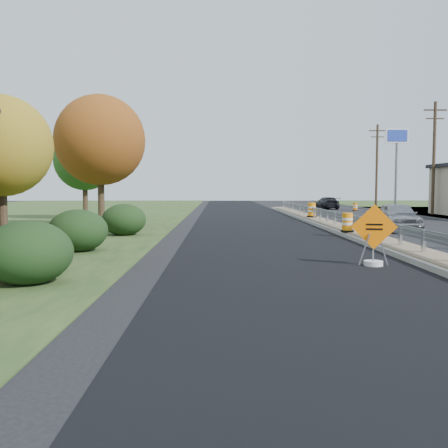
{
  "coord_description": "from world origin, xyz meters",
  "views": [
    {
      "loc": [
        -6.53,
        -17.67,
        2.27
      ],
      "look_at": [
        -6.34,
        -1.6,
        1.1
      ],
      "focal_mm": 40.0,
      "sensor_mm": 36.0,
      "label": 1
    }
  ],
  "objects_px": {
    "caution_sign": "(374,250)",
    "barrel_shoulder_far": "(355,207)",
    "car_silver": "(398,217)",
    "car_dark_far": "(327,203)",
    "barrel_median_mid": "(347,223)",
    "barrel_median_far": "(312,210)"
  },
  "relations": [
    {
      "from": "caution_sign",
      "to": "car_silver",
      "type": "bearing_deg",
      "value": 78.33
    },
    {
      "from": "barrel_median_mid",
      "to": "car_silver",
      "type": "distance_m",
      "value": 4.82
    },
    {
      "from": "barrel_shoulder_far",
      "to": "car_dark_far",
      "type": "bearing_deg",
      "value": 114.09
    },
    {
      "from": "barrel_median_mid",
      "to": "car_dark_far",
      "type": "height_order",
      "value": "car_dark_far"
    },
    {
      "from": "barrel_median_far",
      "to": "car_silver",
      "type": "relative_size",
      "value": 0.23
    },
    {
      "from": "car_silver",
      "to": "barrel_shoulder_far",
      "type": "bearing_deg",
      "value": 85.17
    },
    {
      "from": "car_silver",
      "to": "car_dark_far",
      "type": "distance_m",
      "value": 27.1
    },
    {
      "from": "barrel_median_far",
      "to": "barrel_shoulder_far",
      "type": "relative_size",
      "value": 1.28
    },
    {
      "from": "barrel_shoulder_far",
      "to": "car_silver",
      "type": "xyz_separation_m",
      "value": [
        -4.03,
        -22.78,
        0.38
      ]
    },
    {
      "from": "barrel_shoulder_far",
      "to": "car_dark_far",
      "type": "xyz_separation_m",
      "value": [
        -1.89,
        4.23,
        0.26
      ]
    },
    {
      "from": "barrel_median_mid",
      "to": "car_dark_far",
      "type": "distance_m",
      "value": 30.83
    },
    {
      "from": "barrel_median_mid",
      "to": "barrel_median_far",
      "type": "relative_size",
      "value": 0.88
    },
    {
      "from": "barrel_median_far",
      "to": "car_silver",
      "type": "bearing_deg",
      "value": -70.15
    },
    {
      "from": "barrel_median_far",
      "to": "barrel_median_mid",
      "type": "bearing_deg",
      "value": -92.6
    },
    {
      "from": "barrel_shoulder_far",
      "to": "caution_sign",
      "type": "bearing_deg",
      "value": -104.58
    },
    {
      "from": "barrel_median_mid",
      "to": "barrel_shoulder_far",
      "type": "relative_size",
      "value": 1.13
    },
    {
      "from": "barrel_median_far",
      "to": "barrel_shoulder_far",
      "type": "xyz_separation_m",
      "value": [
        7.02,
        14.5,
        -0.33
      ]
    },
    {
      "from": "caution_sign",
      "to": "barrel_shoulder_far",
      "type": "height_order",
      "value": "caution_sign"
    },
    {
      "from": "car_silver",
      "to": "car_dark_far",
      "type": "xyz_separation_m",
      "value": [
        2.14,
        27.01,
        -0.12
      ]
    },
    {
      "from": "car_silver",
      "to": "barrel_median_mid",
      "type": "bearing_deg",
      "value": -131.71
    },
    {
      "from": "caution_sign",
      "to": "barrel_shoulder_far",
      "type": "distance_m",
      "value": 35.84
    },
    {
      "from": "barrel_median_far",
      "to": "car_silver",
      "type": "height_order",
      "value": "car_silver"
    }
  ]
}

